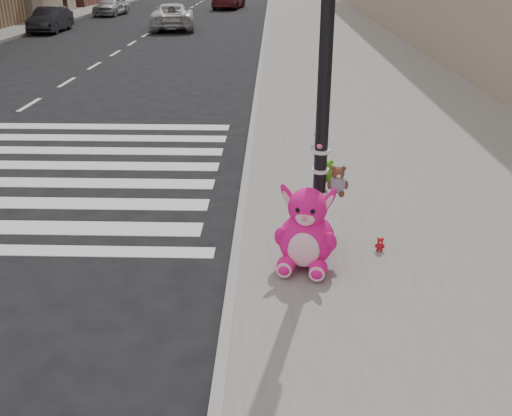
# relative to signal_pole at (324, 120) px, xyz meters

# --- Properties ---
(ground) EXTENTS (120.00, 120.00, 0.00)m
(ground) POSITION_rel_signal_pole_xyz_m (-2.61, -1.81, -1.82)
(ground) COLOR black
(ground) RESTS_ON ground
(sidewalk_near) EXTENTS (7.00, 80.00, 0.14)m
(sidewalk_near) POSITION_rel_signal_pole_xyz_m (2.39, 8.19, -1.75)
(sidewalk_near) COLOR slate
(sidewalk_near) RESTS_ON ground
(curb_edge) EXTENTS (0.12, 80.00, 0.15)m
(curb_edge) POSITION_rel_signal_pole_xyz_m (-1.06, 8.19, -1.75)
(curb_edge) COLOR gray
(curb_edge) RESTS_ON ground
(signal_pole) EXTENTS (0.68, 0.48, 4.00)m
(signal_pole) POSITION_rel_signal_pole_xyz_m (0.00, 0.00, 0.00)
(signal_pole) COLOR black
(signal_pole) RESTS_ON sidewalk_near
(pink_bunny) EXTENTS (0.79, 0.88, 1.07)m
(pink_bunny) POSITION_rel_signal_pole_xyz_m (-0.19, -0.55, -1.24)
(pink_bunny) COLOR #F41488
(pink_bunny) RESTS_ON sidewalk_near
(red_teddy) EXTENTS (0.14, 0.11, 0.19)m
(red_teddy) POSITION_rel_signal_pole_xyz_m (0.79, -0.14, -1.59)
(red_teddy) COLOR red
(red_teddy) RESTS_ON sidewalk_near
(car_dark_far) EXTENTS (1.40, 3.82, 1.25)m
(car_dark_far) POSITION_rel_signal_pole_xyz_m (-12.36, 24.44, -1.19)
(car_dark_far) COLOR black
(car_dark_far) RESTS_ON ground
(car_white_near) EXTENTS (2.92, 5.18, 1.37)m
(car_white_near) POSITION_rel_signal_pole_xyz_m (-6.11, 25.81, -1.14)
(car_white_near) COLOR silver
(car_white_near) RESTS_ON ground
(car_silver_deep) EXTENTS (1.95, 4.00, 1.31)m
(car_silver_deep) POSITION_rel_signal_pole_xyz_m (-11.67, 34.05, -1.16)
(car_silver_deep) COLOR silver
(car_silver_deep) RESTS_ON ground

